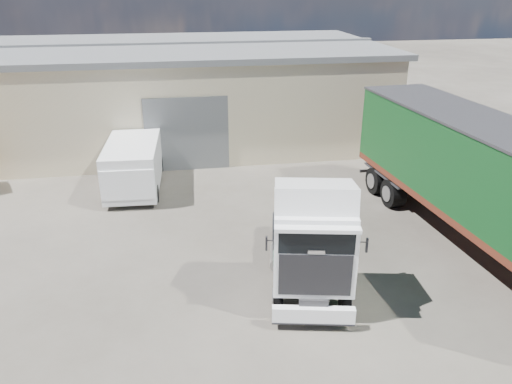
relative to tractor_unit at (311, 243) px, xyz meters
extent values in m
plane|color=#282521|center=(-1.11, 1.07, -1.62)|extent=(120.00, 120.00, 0.00)
cube|color=beige|center=(-7.11, 17.07, 0.88)|extent=(30.00, 12.00, 5.00)
cube|color=#56585B|center=(-7.11, 17.07, 3.53)|extent=(30.60, 12.60, 0.30)
cube|color=#56585B|center=(-3.11, 11.05, 0.18)|extent=(4.00, 0.08, 3.60)
cube|color=#56585B|center=(-7.11, 17.07, 3.73)|extent=(30.60, 0.40, 0.15)
cube|color=#9A4A27|center=(10.39, 7.07, -0.37)|extent=(0.35, 26.00, 2.50)
cylinder|color=black|center=(-0.21, -1.02, -1.16)|extent=(2.27, 1.33, 0.92)
cylinder|color=black|center=(0.40, 1.94, -1.16)|extent=(2.31, 1.34, 0.92)
cylinder|color=black|center=(0.65, 3.13, -1.16)|extent=(2.31, 1.34, 0.92)
cube|color=#2D2D30|center=(0.21, 1.01, -0.84)|extent=(1.92, 5.75, 0.26)
cube|color=white|center=(-0.38, -1.83, -1.15)|extent=(2.20, 0.66, 0.48)
cube|color=white|center=(-0.15, -0.73, 0.34)|extent=(2.52, 2.39, 2.12)
cube|color=black|center=(-0.35, -1.70, 0.02)|extent=(1.87, 0.44, 1.21)
cube|color=black|center=(-0.35, -1.68, 0.97)|extent=(1.91, 0.44, 0.65)
cube|color=white|center=(-0.12, -0.56, 1.71)|extent=(2.44, 2.08, 1.06)
cube|color=#0B4F34|center=(-1.14, -0.17, 0.11)|extent=(0.14, 0.64, 0.95)
cube|color=#0B4F34|center=(0.98, -0.61, 0.11)|extent=(0.14, 0.64, 0.95)
cylinder|color=#2D2D30|center=(0.44, 2.11, -0.66)|extent=(1.12, 1.12, 0.10)
cylinder|color=black|center=(6.07, 6.11, -1.04)|extent=(2.88, 1.37, 1.17)
cube|color=#2D2D30|center=(6.40, 1.67, -0.63)|extent=(1.85, 13.22, 0.38)
cube|color=#592014|center=(6.40, 1.67, -0.27)|extent=(3.72, 13.36, 0.26)
cube|color=black|center=(6.40, 1.67, 1.29)|extent=(3.72, 13.36, 2.86)
cube|color=#2D2D30|center=(6.40, 1.67, 2.74)|extent=(3.79, 13.43, 0.09)
cylinder|color=black|center=(-5.65, 7.41, -1.25)|extent=(2.23, 0.86, 0.76)
cylinder|color=black|center=(-5.47, 11.08, -1.25)|extent=(2.23, 0.86, 0.76)
cube|color=white|center=(-5.56, 9.24, -0.42)|extent=(2.43, 5.37, 1.95)
cube|color=white|center=(-5.67, 7.07, -0.48)|extent=(2.17, 1.13, 1.26)
cube|color=black|center=(-5.66, 7.30, 0.15)|extent=(2.01, 0.19, 0.69)
camera|label=1|loc=(-3.70, -12.30, 7.11)|focal=35.00mm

